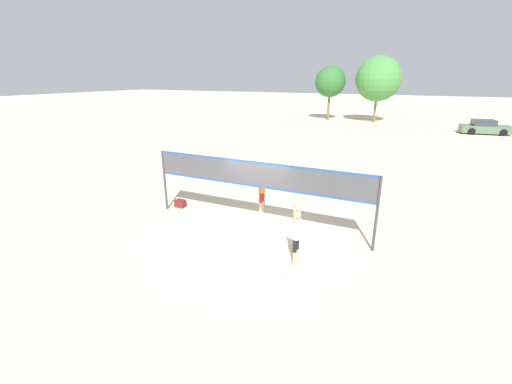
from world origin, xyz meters
The scene contains 9 objects.
ground_plane centered at (0.00, 0.00, 0.00)m, with size 200.00×200.00×0.00m, color beige.
volleyball_net centered at (0.00, 0.00, 1.89)m, with size 8.47×0.09×2.51m.
player_spiker centered at (2.23, -1.92, 1.12)m, with size 0.28×0.70×2.13m.
player_blocker centered at (-0.38, 1.33, 1.16)m, with size 0.28×0.71×2.19m.
volleyball centered at (2.08, -2.57, 0.12)m, with size 0.24×0.24×0.24m.
gear_bag centered at (-3.82, 0.43, 0.16)m, with size 0.43×0.31×0.32m.
parked_car_near centered at (10.53, 28.96, 0.61)m, with size 4.46×2.33×1.37m.
tree_left_cluster centered at (-5.95, 33.53, 4.64)m, with size 3.74×3.74×6.53m.
tree_right_cluster centered at (-0.32, 33.69, 5.01)m, with size 5.19×5.19×7.61m.
Camera 1 is at (5.08, -10.53, 5.36)m, focal length 24.00 mm.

